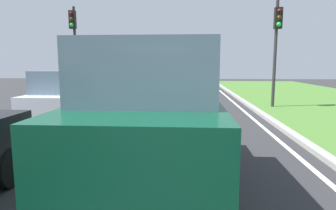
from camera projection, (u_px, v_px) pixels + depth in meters
name	position (u px, v px, depth m)	size (l,w,h in m)	color
ground_plane	(152.00, 122.00, 9.89)	(60.00, 60.00, 0.00)	#2D2D30
lane_line_center	(132.00, 122.00, 9.94)	(0.12, 32.00, 0.01)	silver
lane_line_right_edge	(259.00, 124.00, 9.65)	(0.12, 32.00, 0.01)	silver
curb_right	(275.00, 122.00, 9.60)	(0.24, 48.00, 0.12)	#9E9B93
car_suv_ahead	(154.00, 116.00, 4.57)	(1.98, 4.51, 2.28)	#0C472D
car_hatchback_far	(69.00, 98.00, 9.36)	(1.75, 3.71, 1.78)	silver
traffic_light_near_right	(277.00, 37.00, 12.70)	(0.32, 0.50, 4.75)	#2D2D2D
traffic_light_overhead_left	(74.00, 38.00, 14.90)	(0.32, 0.50, 4.90)	#2D2D2D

